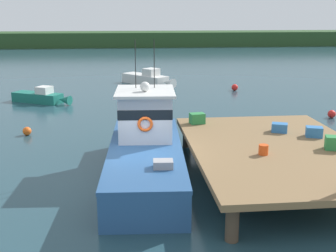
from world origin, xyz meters
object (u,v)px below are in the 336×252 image
at_px(main_fishing_boat, 146,147).
at_px(crate_single_by_cleat, 197,118).
at_px(moored_boat_far_left, 148,79).
at_px(mooring_buoy_outer, 27,131).
at_px(crate_stack_near_edge, 280,128).
at_px(bait_bucket, 263,150).
at_px(mooring_buoy_spare_mooring, 332,114).
at_px(crate_stack_mid_dock, 334,143).
at_px(mooring_buoy_channel_marker, 235,87).
at_px(crate_single_far, 314,132).
at_px(moored_boat_near_channel, 41,97).

distance_m(main_fishing_boat, crate_single_by_cleat, 3.42).
bearing_deg(moored_boat_far_left, mooring_buoy_outer, -114.86).
bearing_deg(crate_stack_near_edge, bait_bucket, -119.58).
height_order(crate_stack_near_edge, mooring_buoy_spare_mooring, crate_stack_near_edge).
xyz_separation_m(crate_stack_mid_dock, bait_bucket, (-2.59, -0.29, -0.06)).
bearing_deg(mooring_buoy_outer, mooring_buoy_spare_mooring, 6.69).
relative_size(crate_stack_mid_dock, mooring_buoy_channel_marker, 1.23).
bearing_deg(crate_single_by_cleat, moored_boat_far_left, 93.49).
xyz_separation_m(main_fishing_boat, mooring_buoy_outer, (-5.45, 5.66, -0.80)).
bearing_deg(crate_single_far, crate_stack_near_edge, 143.57).
relative_size(moored_boat_far_left, mooring_buoy_spare_mooring, 10.54).
relative_size(crate_stack_near_edge, crate_stack_mid_dock, 1.00).
bearing_deg(crate_single_by_cleat, crate_single_far, -30.99).
height_order(main_fishing_boat, moored_boat_far_left, main_fishing_boat).
bearing_deg(crate_single_by_cleat, mooring_buoy_outer, 157.76).
bearing_deg(mooring_buoy_spare_mooring, mooring_buoy_channel_marker, 109.74).
distance_m(moored_boat_far_left, mooring_buoy_spare_mooring, 15.78).
xyz_separation_m(bait_bucket, mooring_buoy_outer, (-9.25, 7.48, -1.16)).
bearing_deg(mooring_buoy_outer, moored_boat_near_channel, 95.13).
height_order(crate_stack_near_edge, moored_boat_far_left, crate_stack_near_edge).
bearing_deg(mooring_buoy_outer, crate_single_far, -25.40).
distance_m(crate_stack_mid_dock, mooring_buoy_outer, 13.91).
bearing_deg(crate_single_far, bait_bucket, -144.04).
bearing_deg(main_fishing_boat, crate_stack_near_edge, 8.86).
distance_m(main_fishing_boat, mooring_buoy_channel_marker, 18.29).
xyz_separation_m(mooring_buoy_channel_marker, mooring_buoy_outer, (-13.03, -10.97, -0.04)).
relative_size(crate_single_far, bait_bucket, 1.76).
xyz_separation_m(crate_single_far, mooring_buoy_spare_mooring, (4.46, 7.52, -1.17)).
distance_m(crate_single_by_cleat, moored_boat_near_channel, 13.98).
relative_size(bait_bucket, moored_boat_far_left, 0.07).
relative_size(main_fishing_boat, bait_bucket, 29.09).
height_order(moored_boat_near_channel, mooring_buoy_spare_mooring, moored_boat_near_channel).
bearing_deg(crate_stack_near_edge, crate_single_far, -36.43).
distance_m(crate_single_far, mooring_buoy_channel_marker, 16.67).
bearing_deg(main_fishing_boat, moored_boat_far_left, 86.47).
height_order(crate_stack_mid_dock, moored_boat_near_channel, crate_stack_mid_dock).
height_order(crate_stack_mid_dock, bait_bucket, crate_stack_mid_dock).
height_order(crate_single_far, moored_boat_far_left, crate_single_far).
relative_size(crate_single_by_cleat, crate_stack_mid_dock, 1.00).
height_order(crate_stack_mid_dock, mooring_buoy_outer, crate_stack_mid_dock).
distance_m(moored_boat_near_channel, mooring_buoy_spare_mooring, 18.02).
height_order(crate_stack_near_edge, mooring_buoy_outer, crate_stack_near_edge).
relative_size(crate_single_far, crate_stack_mid_dock, 1.00).
height_order(main_fishing_boat, mooring_buoy_outer, main_fishing_boat).
distance_m(moored_boat_far_left, moored_boat_near_channel, 9.86).
bearing_deg(crate_single_far, mooring_buoy_spare_mooring, 59.35).
relative_size(crate_stack_near_edge, mooring_buoy_channel_marker, 1.23).
bearing_deg(main_fishing_boat, bait_bucket, -25.58).
bearing_deg(moored_boat_far_left, moored_boat_near_channel, -138.58).
bearing_deg(bait_bucket, mooring_buoy_outer, 141.06).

